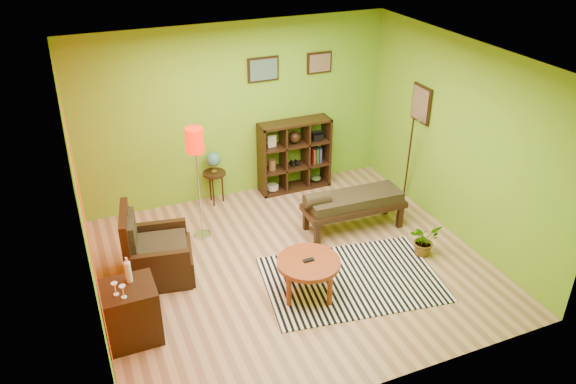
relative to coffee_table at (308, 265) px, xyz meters
name	(u,v)px	position (x,y,z in m)	size (l,w,h in m)	color
ground	(293,265)	(0.05, 0.61, -0.42)	(5.00, 5.00, 0.00)	tan
room_shell	(286,143)	(-0.04, 0.62, 1.38)	(5.04, 4.54, 2.82)	#70AD1F
zebra_rug	(352,279)	(0.63, 0.02, -0.41)	(2.24, 1.51, 0.01)	white
coffee_table	(308,265)	(0.00, 0.00, 0.00)	(0.79, 0.79, 0.50)	maroon
armchair	(155,256)	(-1.68, 1.09, -0.11)	(0.95, 0.95, 1.00)	black
side_cabinet	(131,312)	(-2.15, 0.04, -0.06)	(0.59, 0.54, 1.02)	black
floor_lamp	(195,151)	(-0.88, 1.79, 0.95)	(0.25, 0.25, 1.69)	silver
globe_table	(214,165)	(-0.42, 2.66, 0.25)	(0.36, 0.36, 0.89)	black
cube_shelf	(295,155)	(0.97, 2.64, 0.18)	(1.20, 0.35, 1.20)	black
bench	(351,202)	(1.20, 1.13, 0.03)	(1.55, 0.60, 0.70)	black
potted_plant	(424,243)	(1.82, 0.16, -0.24)	(0.41, 0.45, 0.35)	#26661E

